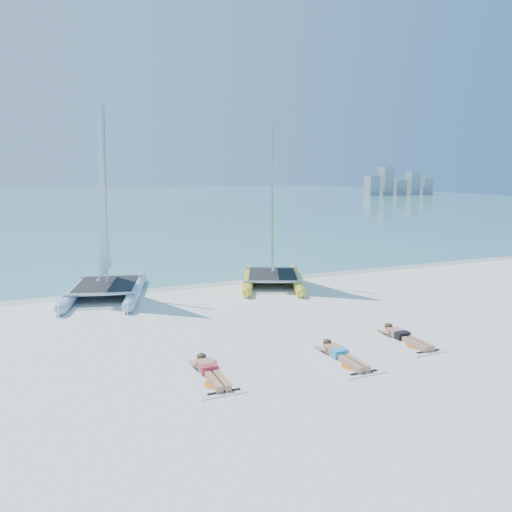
{
  "coord_description": "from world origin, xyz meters",
  "views": [
    {
      "loc": [
        -5.64,
        -12.93,
        4.37
      ],
      "look_at": [
        0.24,
        1.2,
        1.74
      ],
      "focal_mm": 35.0,
      "sensor_mm": 36.0,
      "label": 1
    }
  ],
  "objects_px": {
    "catamaran_yellow": "(272,231)",
    "sunbather_c": "(403,336)",
    "sunbather_a": "(210,370)",
    "catamaran_blue": "(104,238)",
    "sunbather_b": "(341,354)",
    "towel_c": "(408,342)",
    "towel_b": "(345,361)",
    "towel_a": "(212,378)"
  },
  "relations": [
    {
      "from": "towel_a",
      "to": "catamaran_blue",
      "type": "bearing_deg",
      "value": 98.75
    },
    {
      "from": "towel_a",
      "to": "sunbather_c",
      "type": "distance_m",
      "value": 5.36
    },
    {
      "from": "towel_c",
      "to": "sunbather_c",
      "type": "xyz_separation_m",
      "value": [
        0.0,
        0.19,
        0.11
      ]
    },
    {
      "from": "catamaran_blue",
      "to": "towel_b",
      "type": "xyz_separation_m",
      "value": [
        4.41,
        -8.55,
        -2.04
      ]
    },
    {
      "from": "catamaran_blue",
      "to": "catamaran_yellow",
      "type": "distance_m",
      "value": 6.35
    },
    {
      "from": "sunbather_a",
      "to": "sunbather_c",
      "type": "bearing_deg",
      "value": 2.37
    },
    {
      "from": "catamaran_yellow",
      "to": "towel_c",
      "type": "bearing_deg",
      "value": -65.0
    },
    {
      "from": "towel_a",
      "to": "catamaran_yellow",
      "type": "bearing_deg",
      "value": 57.93
    },
    {
      "from": "catamaran_blue",
      "to": "catamaran_yellow",
      "type": "height_order",
      "value": "catamaran_blue"
    },
    {
      "from": "catamaran_yellow",
      "to": "towel_b",
      "type": "bearing_deg",
      "value": -80.0
    },
    {
      "from": "sunbather_a",
      "to": "sunbather_b",
      "type": "bearing_deg",
      "value": -4.79
    },
    {
      "from": "sunbather_a",
      "to": "sunbather_c",
      "type": "height_order",
      "value": "same"
    },
    {
      "from": "towel_a",
      "to": "towel_c",
      "type": "height_order",
      "value": "same"
    },
    {
      "from": "catamaran_blue",
      "to": "sunbather_b",
      "type": "height_order",
      "value": "catamaran_blue"
    },
    {
      "from": "sunbather_a",
      "to": "towel_b",
      "type": "xyz_separation_m",
      "value": [
        3.13,
        -0.45,
        -0.11
      ]
    },
    {
      "from": "catamaran_yellow",
      "to": "towel_c",
      "type": "height_order",
      "value": "catamaran_yellow"
    },
    {
      "from": "towel_b",
      "to": "towel_c",
      "type": "distance_m",
      "value": 2.26
    },
    {
      "from": "towel_a",
      "to": "towel_c",
      "type": "bearing_deg",
      "value": 2.37
    },
    {
      "from": "catamaran_yellow",
      "to": "sunbather_b",
      "type": "height_order",
      "value": "catamaran_yellow"
    },
    {
      "from": "sunbather_c",
      "to": "catamaran_blue",
      "type": "bearing_deg",
      "value": 130.05
    },
    {
      "from": "sunbather_b",
      "to": "towel_b",
      "type": "bearing_deg",
      "value": -90.0
    },
    {
      "from": "catamaran_blue",
      "to": "towel_c",
      "type": "relative_size",
      "value": 3.72
    },
    {
      "from": "sunbather_b",
      "to": "sunbather_c",
      "type": "xyz_separation_m",
      "value": [
        2.21,
        0.48,
        0.0
      ]
    },
    {
      "from": "catamaran_yellow",
      "to": "towel_a",
      "type": "xyz_separation_m",
      "value": [
        -5.07,
        -8.1,
        -2.0
      ]
    },
    {
      "from": "catamaran_yellow",
      "to": "sunbather_c",
      "type": "height_order",
      "value": "catamaran_yellow"
    },
    {
      "from": "catamaran_blue",
      "to": "towel_b",
      "type": "bearing_deg",
      "value": -47.74
    },
    {
      "from": "catamaran_yellow",
      "to": "towel_c",
      "type": "relative_size",
      "value": 3.45
    },
    {
      "from": "catamaran_yellow",
      "to": "sunbather_b",
      "type": "xyz_separation_m",
      "value": [
        -1.94,
        -8.17,
        -1.89
      ]
    },
    {
      "from": "towel_a",
      "to": "towel_c",
      "type": "xyz_separation_m",
      "value": [
        5.34,
        0.22,
        0.0
      ]
    },
    {
      "from": "sunbather_a",
      "to": "catamaran_blue",
      "type": "bearing_deg",
      "value": 98.96
    },
    {
      "from": "towel_c",
      "to": "sunbather_c",
      "type": "distance_m",
      "value": 0.22
    },
    {
      "from": "sunbather_a",
      "to": "towel_a",
      "type": "bearing_deg",
      "value": -90.0
    },
    {
      "from": "catamaran_yellow",
      "to": "towel_a",
      "type": "bearing_deg",
      "value": -99.02
    },
    {
      "from": "towel_a",
      "to": "sunbather_b",
      "type": "height_order",
      "value": "sunbather_b"
    },
    {
      "from": "sunbather_b",
      "to": "catamaran_blue",
      "type": "bearing_deg",
      "value": 117.83
    },
    {
      "from": "catamaran_blue",
      "to": "catamaran_yellow",
      "type": "xyz_separation_m",
      "value": [
        6.35,
        -0.19,
        -0.04
      ]
    },
    {
      "from": "catamaran_blue",
      "to": "towel_a",
      "type": "xyz_separation_m",
      "value": [
        1.28,
        -8.28,
        -2.04
      ]
    },
    {
      "from": "towel_b",
      "to": "catamaran_blue",
      "type": "bearing_deg",
      "value": 117.29
    },
    {
      "from": "towel_b",
      "to": "sunbather_c",
      "type": "xyz_separation_m",
      "value": [
        2.21,
        0.68,
        0.11
      ]
    },
    {
      "from": "towel_b",
      "to": "towel_a",
      "type": "bearing_deg",
      "value": 175.21
    },
    {
      "from": "sunbather_b",
      "to": "sunbather_c",
      "type": "relative_size",
      "value": 1.0
    },
    {
      "from": "catamaran_yellow",
      "to": "sunbather_b",
      "type": "relative_size",
      "value": 3.7
    }
  ]
}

